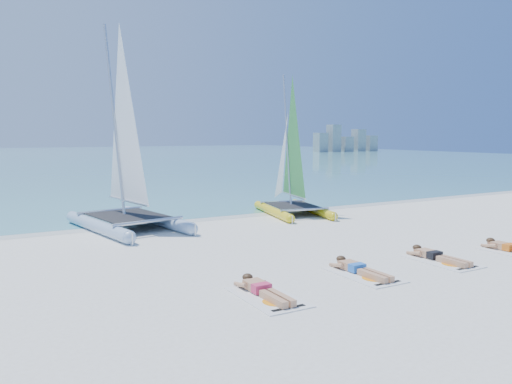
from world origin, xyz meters
TOP-DOWN VIEW (x-y plane):
  - ground at (0.00, 0.00)m, footprint 140.00×140.00m
  - sea at (0.00, 63.00)m, footprint 140.00×115.00m
  - wet_sand_strip at (0.00, 5.50)m, footprint 140.00×1.40m
  - distant_skyline at (53.71, 62.00)m, footprint 14.00×2.00m
  - catamaran_blue at (-2.80, 4.89)m, footprint 3.38×5.62m
  - catamaran_yellow at (3.85, 5.00)m, footprint 2.84×4.66m
  - towel_a at (-2.34, -3.70)m, footprint 1.00×1.85m
  - sunbather_a at (-2.34, -3.51)m, footprint 0.37×1.73m
  - towel_b at (0.34, -3.45)m, footprint 1.00×1.85m
  - sunbather_b at (0.34, -3.26)m, footprint 0.37×1.73m
  - towel_c at (2.86, -3.48)m, footprint 1.00×1.85m
  - sunbather_c at (2.86, -3.29)m, footprint 0.37×1.73m
  - sunbather_d at (5.35, -3.68)m, footprint 0.37×1.73m

SIDE VIEW (x-z plane):
  - ground at x=0.00m, z-range 0.00..0.00m
  - wet_sand_strip at x=0.00m, z-range 0.00..0.01m
  - sea at x=0.00m, z-range 0.00..0.01m
  - towel_a at x=-2.34m, z-range 0.00..0.02m
  - towel_b at x=0.34m, z-range 0.00..0.02m
  - towel_c at x=2.86m, z-range 0.00..0.02m
  - sunbather_a at x=-2.34m, z-range -0.01..0.25m
  - sunbather_b at x=0.34m, z-range -0.01..0.25m
  - sunbather_c at x=2.86m, z-range -0.01..0.25m
  - sunbather_d at x=5.35m, z-range -0.01..0.25m
  - catamaran_yellow at x=3.85m, z-range -1.07..4.71m
  - distant_skyline at x=53.71m, z-range -0.56..4.44m
  - catamaran_blue at x=-2.80m, z-range -1.45..5.74m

